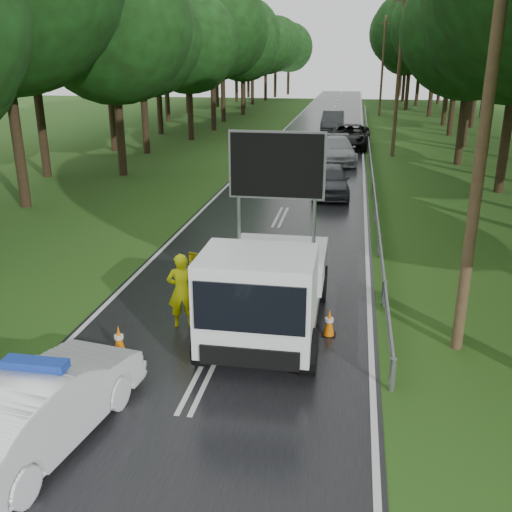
% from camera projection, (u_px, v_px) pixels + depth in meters
% --- Properties ---
extents(ground, '(160.00, 160.00, 0.00)m').
position_uv_depth(ground, '(204.00, 374.00, 11.52)').
color(ground, '#2B4D16').
rests_on(ground, ground).
extents(road, '(7.00, 140.00, 0.02)m').
position_uv_depth(road, '(314.00, 149.00, 39.42)').
color(road, black).
rests_on(road, ground).
extents(guardrail, '(0.12, 60.06, 0.70)m').
position_uv_depth(guardrail, '(369.00, 143.00, 38.35)').
color(guardrail, gray).
rests_on(guardrail, ground).
extents(utility_pole_near, '(1.40, 0.24, 10.00)m').
position_uv_depth(utility_pole_near, '(487.00, 112.00, 10.88)').
color(utility_pole_near, '#4C3123').
rests_on(utility_pole_near, ground).
extents(utility_pole_mid, '(1.40, 0.24, 10.00)m').
position_uv_depth(utility_pole_mid, '(399.00, 73.00, 35.06)').
color(utility_pole_mid, '#4C3123').
rests_on(utility_pole_mid, ground).
extents(utility_pole_far, '(1.40, 0.24, 10.00)m').
position_uv_depth(utility_pole_far, '(382.00, 66.00, 59.24)').
color(utility_pole_far, '#4C3123').
rests_on(utility_pole_far, ground).
extents(police_sedan, '(2.11, 4.43, 1.54)m').
position_uv_depth(police_sedan, '(41.00, 406.00, 9.25)').
color(police_sedan, white).
rests_on(police_sedan, ground).
extents(work_truck, '(2.50, 5.54, 4.41)m').
position_uv_depth(work_truck, '(267.00, 286.00, 12.79)').
color(work_truck, gray).
rests_on(work_truck, ground).
extents(barrier, '(2.50, 0.68, 1.06)m').
position_uv_depth(barrier, '(232.00, 268.00, 15.02)').
color(barrier, yellow).
rests_on(barrier, ground).
extents(officer, '(0.75, 0.59, 1.83)m').
position_uv_depth(officer, '(182.00, 291.00, 13.25)').
color(officer, '#E4E90C').
rests_on(officer, ground).
extents(civilian, '(0.89, 0.72, 1.70)m').
position_uv_depth(civilian, '(231.00, 327.00, 11.63)').
color(civilian, '#1A23AA').
rests_on(civilian, ground).
extents(queue_car_first, '(1.98, 4.29, 1.43)m').
position_uv_depth(queue_car_first, '(330.00, 180.00, 26.07)').
color(queue_car_first, '#42444A').
rests_on(queue_car_first, ground).
extents(queue_car_second, '(2.67, 5.34, 1.49)m').
position_uv_depth(queue_car_second, '(337.00, 150.00, 34.23)').
color(queue_car_second, '#ADB1B5').
rests_on(queue_car_second, ground).
extents(queue_car_third, '(3.01, 5.91, 1.60)m').
position_uv_depth(queue_car_third, '(349.00, 136.00, 39.70)').
color(queue_car_third, black).
rests_on(queue_car_third, ground).
extents(queue_car_fourth, '(1.85, 4.97, 1.62)m').
position_uv_depth(queue_car_fourth, '(333.00, 121.00, 49.15)').
color(queue_car_fourth, '#3B3C42').
rests_on(queue_car_fourth, ground).
extents(cone_center, '(0.33, 0.33, 0.71)m').
position_uv_depth(cone_center, '(201.00, 315.00, 13.36)').
color(cone_center, black).
rests_on(cone_center, ground).
extents(cone_far, '(0.35, 0.35, 0.74)m').
position_uv_depth(cone_far, '(272.00, 310.00, 13.57)').
color(cone_far, black).
rests_on(cone_far, ground).
extents(cone_left_mid, '(0.32, 0.32, 0.67)m').
position_uv_depth(cone_left_mid, '(119.00, 340.00, 12.20)').
color(cone_left_mid, black).
rests_on(cone_left_mid, ground).
extents(cone_right, '(0.32, 0.32, 0.67)m').
position_uv_depth(cone_right, '(329.00, 323.00, 12.99)').
color(cone_right, black).
rests_on(cone_right, ground).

